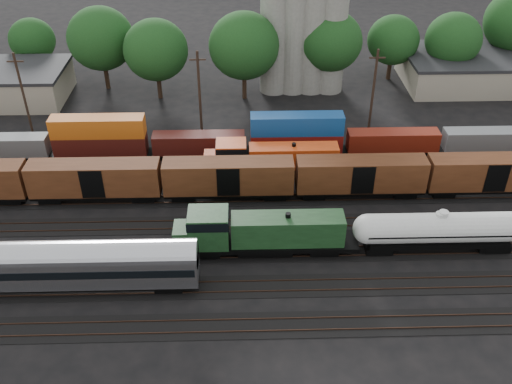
{
  "coord_description": "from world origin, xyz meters",
  "views": [
    {
      "loc": [
        -6.2,
        -50.54,
        38.74
      ],
      "look_at": [
        -4.77,
        2.0,
        3.0
      ],
      "focal_mm": 40.0,
      "sensor_mm": 36.0,
      "label": 1
    }
  ],
  "objects_px": {
    "green_locomotive": "(255,232)",
    "grain_silo": "(303,22)",
    "tank_car_a": "(437,230)",
    "orange_locomotive": "(268,158)",
    "passenger_coach": "(67,264)"
  },
  "relations": [
    {
      "from": "orange_locomotive",
      "to": "grain_silo",
      "type": "xyz_separation_m",
      "value": [
        6.32,
        26.0,
        8.65
      ]
    },
    {
      "from": "green_locomotive",
      "to": "passenger_coach",
      "type": "height_order",
      "value": "passenger_coach"
    },
    {
      "from": "green_locomotive",
      "to": "orange_locomotive",
      "type": "distance_m",
      "value": 15.14
    },
    {
      "from": "passenger_coach",
      "to": "grain_silo",
      "type": "xyz_separation_m",
      "value": [
        25.98,
        46.0,
        7.88
      ]
    },
    {
      "from": "passenger_coach",
      "to": "grain_silo",
      "type": "relative_size",
      "value": 0.84
    },
    {
      "from": "passenger_coach",
      "to": "tank_car_a",
      "type": "bearing_deg",
      "value": 7.85
    },
    {
      "from": "grain_silo",
      "to": "tank_car_a",
      "type": "bearing_deg",
      "value": -75.9
    },
    {
      "from": "green_locomotive",
      "to": "grain_silo",
      "type": "height_order",
      "value": "grain_silo"
    },
    {
      "from": "tank_car_a",
      "to": "passenger_coach",
      "type": "xyz_separation_m",
      "value": [
        -36.28,
        -5.0,
        0.68
      ]
    },
    {
      "from": "green_locomotive",
      "to": "orange_locomotive",
      "type": "height_order",
      "value": "green_locomotive"
    },
    {
      "from": "green_locomotive",
      "to": "tank_car_a",
      "type": "distance_m",
      "value": 18.67
    },
    {
      "from": "tank_car_a",
      "to": "passenger_coach",
      "type": "bearing_deg",
      "value": -172.15
    },
    {
      "from": "green_locomotive",
      "to": "grain_silo",
      "type": "bearing_deg",
      "value": 78.46
    },
    {
      "from": "tank_car_a",
      "to": "grain_silo",
      "type": "relative_size",
      "value": 0.6
    },
    {
      "from": "tank_car_a",
      "to": "orange_locomotive",
      "type": "bearing_deg",
      "value": 137.93
    }
  ]
}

